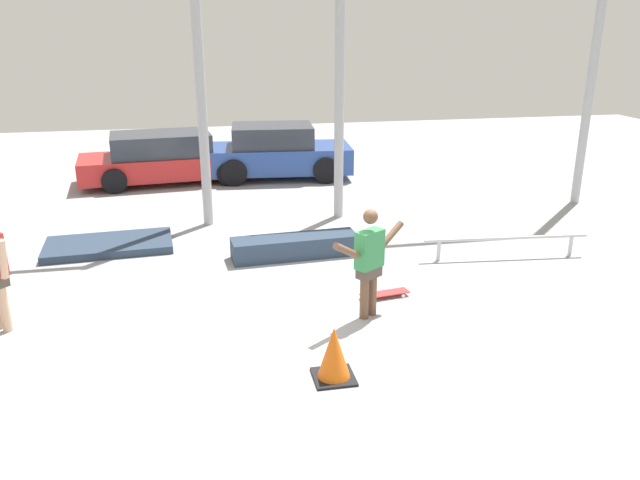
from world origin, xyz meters
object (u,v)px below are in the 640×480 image
(parked_car_blue, at_px, (277,152))
(manual_pad, at_px, (109,245))
(grind_box, at_px, (295,246))
(skateboard, at_px, (385,294))
(grind_rail, at_px, (506,241))
(skateboarder, at_px, (369,259))
(parked_car_red, at_px, (167,158))
(traffic_cone, at_px, (334,354))

(parked_car_blue, bearing_deg, manual_pad, -121.93)
(grind_box, xyz_separation_m, manual_pad, (-3.36, 1.10, -0.12))
(skateboard, relative_size, grind_rail, 0.27)
(skateboarder, height_order, grind_rail, skateboarder)
(grind_box, bearing_deg, parked_car_red, 110.89)
(skateboard, height_order, traffic_cone, traffic_cone)
(manual_pad, distance_m, grind_rail, 7.33)
(parked_car_blue, distance_m, traffic_cone, 10.49)
(parked_car_blue, bearing_deg, grind_box, -89.83)
(grind_rail, xyz_separation_m, parked_car_red, (-6.12, 7.16, 0.30))
(parked_car_red, bearing_deg, grind_rail, -55.17)
(grind_rail, xyz_separation_m, traffic_cone, (-3.91, -3.34, -0.00))
(grind_box, xyz_separation_m, traffic_cone, (-0.20, -4.17, 0.14))
(manual_pad, xyz_separation_m, parked_car_blue, (3.89, 5.18, 0.62))
(skateboarder, height_order, traffic_cone, skateboarder)
(manual_pad, relative_size, parked_car_red, 0.49)
(skateboarder, distance_m, traffic_cone, 1.84)
(skateboard, relative_size, manual_pad, 0.35)
(skateboarder, relative_size, traffic_cone, 2.40)
(parked_car_red, relative_size, parked_car_blue, 1.17)
(skateboarder, xyz_separation_m, grind_box, (-0.64, 2.63, -0.69))
(skateboarder, bearing_deg, skateboard, 19.75)
(skateboarder, height_order, skateboard, skateboarder)
(skateboarder, xyz_separation_m, skateboard, (0.43, 0.58, -0.82))
(manual_pad, bearing_deg, skateboarder, -42.98)
(grind_rail, bearing_deg, traffic_cone, -139.47)
(skateboard, distance_m, grind_box, 2.32)
(skateboard, relative_size, parked_car_red, 0.17)
(manual_pad, height_order, traffic_cone, traffic_cone)
(parked_car_red, height_order, traffic_cone, parked_car_red)
(manual_pad, height_order, parked_car_blue, parked_car_blue)
(grind_box, distance_m, parked_car_red, 6.79)
(parked_car_red, bearing_deg, skateboarder, -76.85)
(manual_pad, bearing_deg, traffic_cone, -59.08)
(grind_rail, height_order, traffic_cone, traffic_cone)
(parked_car_blue, bearing_deg, skateboarder, -84.29)
(skateboard, height_order, manual_pad, manual_pad)
(grind_box, distance_m, traffic_cone, 4.18)
(parked_car_red, bearing_deg, manual_pad, -105.96)
(skateboard, bearing_deg, parked_car_red, 103.83)
(skateboard, distance_m, parked_car_blue, 8.38)
(parked_car_blue, bearing_deg, parked_car_red, -175.93)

